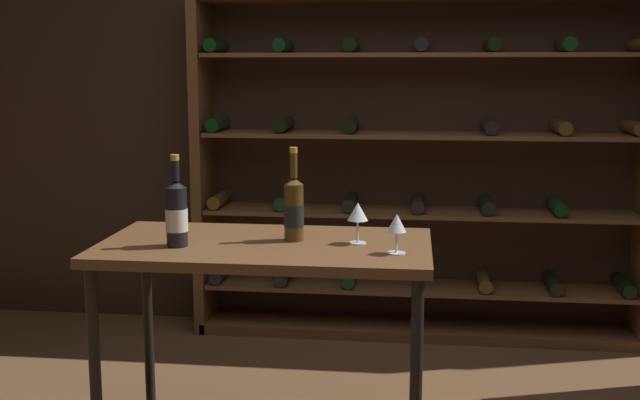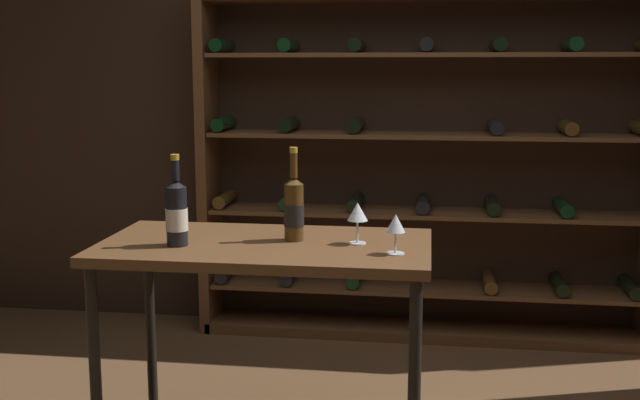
{
  "view_description": "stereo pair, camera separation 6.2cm",
  "coord_description": "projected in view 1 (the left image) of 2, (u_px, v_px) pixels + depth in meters",
  "views": [
    {
      "loc": [
        0.15,
        -2.71,
        1.57
      ],
      "look_at": [
        -0.21,
        0.27,
        1.05
      ],
      "focal_mm": 43.85,
      "sensor_mm": 36.0,
      "label": 1
    },
    {
      "loc": [
        0.21,
        -2.7,
        1.57
      ],
      "look_at": [
        -0.21,
        0.27,
        1.05
      ],
      "focal_mm": 43.85,
      "sensor_mm": 36.0,
      "label": 2
    }
  ],
  "objects": [
    {
      "name": "tasting_table",
      "position": [
        266.0,
        265.0,
        3.06
      ],
      "size": [
        1.29,
        0.69,
        0.89
      ],
      "color": "brown",
      "rests_on": "ground"
    },
    {
      "name": "wine_glass_stemmed_right",
      "position": [
        358.0,
        213.0,
        3.01
      ],
      "size": [
        0.08,
        0.08,
        0.16
      ],
      "color": "silver",
      "rests_on": "tasting_table"
    },
    {
      "name": "wine_bottle_green_slim",
      "position": [
        176.0,
        213.0,
        2.96
      ],
      "size": [
        0.08,
        0.08,
        0.35
      ],
      "color": "black",
      "rests_on": "tasting_table"
    },
    {
      "name": "wine_bottle_black_capsule",
      "position": [
        294.0,
        208.0,
        3.06
      ],
      "size": [
        0.08,
        0.08,
        0.37
      ],
      "color": "#4C3314",
      "rests_on": "tasting_table"
    },
    {
      "name": "back_wall",
      "position": [
        389.0,
        84.0,
        4.6
      ],
      "size": [
        5.17,
        0.1,
        2.92
      ],
      "primitive_type": "cube",
      "color": "#332319",
      "rests_on": "ground"
    },
    {
      "name": "wine_rack",
      "position": [
        417.0,
        168.0,
        4.45
      ],
      "size": [
        2.59,
        0.32,
        1.99
      ],
      "color": "brown",
      "rests_on": "ground"
    },
    {
      "name": "wine_glass_stemmed_center",
      "position": [
        397.0,
        225.0,
        2.84
      ],
      "size": [
        0.07,
        0.07,
        0.15
      ],
      "color": "silver",
      "rests_on": "tasting_table"
    }
  ]
}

